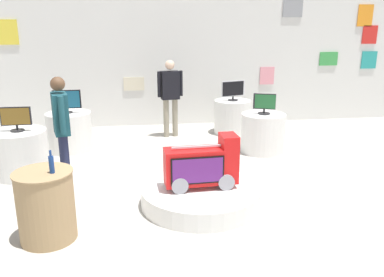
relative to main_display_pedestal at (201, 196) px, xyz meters
name	(u,v)px	position (x,y,z in m)	size (l,w,h in m)	color
ground_plane	(198,214)	(-0.08, -0.28, -0.13)	(30.00, 30.00, 0.00)	#B2ADA3
back_wall_display	(168,57)	(-0.06, 4.60, 1.51)	(12.38, 0.13, 3.28)	silver
main_display_pedestal	(201,196)	(0.00, 0.00, 0.00)	(1.64, 1.64, 0.26)	silver
novelty_firetruck_tv	(202,167)	(0.02, -0.01, 0.43)	(1.00, 0.43, 0.73)	gray
display_pedestal_left_rear	(263,133)	(1.56, 2.17, 0.25)	(0.84, 0.84, 0.75)	silver
tv_on_left_rear	(265,103)	(1.56, 2.16, 0.83)	(0.41, 0.23, 0.39)	black
display_pedestal_center_rear	(20,153)	(-2.76, 1.50, 0.25)	(0.88, 0.88, 0.75)	silver
tv_on_center_rear	(16,118)	(-2.76, 1.49, 0.84)	(0.47, 0.22, 0.40)	black
display_pedestal_right_rear	(70,132)	(-2.17, 2.77, 0.25)	(0.86, 0.86, 0.75)	silver
tv_on_right_rear	(67,100)	(-2.17, 2.76, 0.87)	(0.53, 0.17, 0.44)	black
display_pedestal_far_right	(232,117)	(1.28, 3.57, 0.25)	(0.81, 0.81, 0.75)	silver
tv_on_far_right	(233,90)	(1.28, 3.57, 0.87)	(0.56, 0.22, 0.44)	black
side_table_round	(46,205)	(-1.90, -0.67, 0.30)	(0.67, 0.67, 0.84)	#9E7F56
bottle_on_side_table	(51,164)	(-1.78, -0.72, 0.81)	(0.06, 0.06, 0.26)	navy
shopper_browsing_near_truck	(170,93)	(-0.12, 3.49, 0.85)	(0.55, 0.26, 1.67)	gray
shopper_browsing_rear	(62,127)	(-1.90, 0.64, 0.89)	(0.29, 0.54, 1.73)	#1E233F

